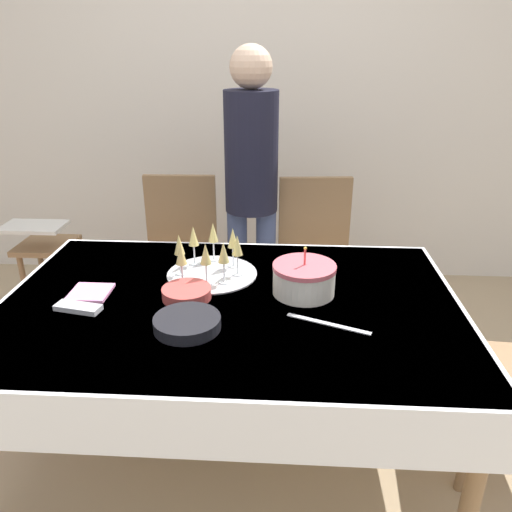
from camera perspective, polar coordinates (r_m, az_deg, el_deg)
The scene contains 14 objects.
ground_plane at distance 2.32m, azimuth -2.61°, elevation -20.97°, with size 12.00×12.00×0.00m, color tan.
wall_back at distance 3.53m, azimuth 0.22°, elevation 18.84°, with size 8.00×0.05×2.70m.
dining_table at distance 1.94m, azimuth -2.94°, elevation -7.64°, with size 1.73×1.16×0.72m.
dining_chair_far_left at distance 2.84m, azimuth -8.68°, elevation 0.14°, with size 0.43×0.43×0.95m.
dining_chair_far_right at distance 2.79m, azimuth 6.80°, elevation -0.23°, with size 0.45×0.45×0.95m.
birthday_cake at distance 1.92m, azimuth 5.50°, elevation -2.62°, with size 0.24×0.24×0.19m.
champagne_tray at distance 2.07m, azimuth -5.30°, elevation -0.06°, with size 0.38×0.38×0.18m.
plate_stack_main at distance 1.72m, azimuth -7.87°, elevation -7.59°, with size 0.23×0.23×0.04m.
plate_stack_dessert at distance 1.91m, azimuth -7.94°, elevation -4.21°, with size 0.19×0.19×0.04m.
cake_knife at distance 1.75m, azimuth 8.25°, elevation -7.69°, with size 0.28×0.13×0.00m.
fork_pile at distance 1.93m, azimuth -19.66°, elevation -5.58°, with size 0.18×0.09×0.02m.
napkin_pile at distance 2.03m, azimuth -18.41°, elevation -3.98°, with size 0.15×0.15×0.01m.
person_standing at distance 2.66m, azimuth -0.53°, elevation 9.20°, with size 0.28×0.28×1.62m.
high_chair at distance 3.10m, azimuth -22.81°, elevation -0.18°, with size 0.33×0.35×0.71m.
Camera 1 is at (0.20, -1.66, 1.61)m, focal length 35.00 mm.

